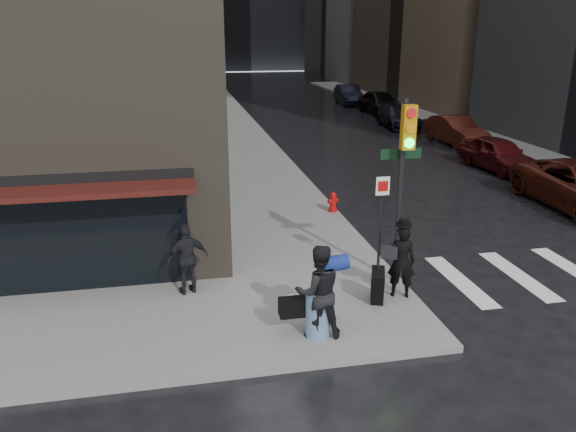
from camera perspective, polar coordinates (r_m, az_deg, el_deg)
name	(u,v)px	position (r m, az deg, el deg)	size (l,w,h in m)	color
ground	(334,313)	(12.47, 4.70, -9.84)	(140.00, 140.00, 0.00)	black
sidewalk_left	(223,120)	(38.10, -6.62, 9.63)	(4.00, 50.00, 0.15)	slate
sidewalk_right	(413,114)	(41.46, 12.59, 10.03)	(3.00, 50.00, 0.15)	slate
storefront	(0,228)	(13.63, -27.21, -1.05)	(8.40, 1.11, 2.83)	black
man_overcoat	(396,265)	(12.71, 10.96, -4.92)	(1.21, 0.85, 1.87)	black
man_jeans	(318,291)	(10.91, 3.04, -7.65)	(1.36, 0.73, 1.91)	black
man_greycoat	(187,259)	(12.86, -10.19, -4.30)	(1.06, 0.71, 1.67)	black
traffic_light	(402,168)	(12.86, 11.46, 4.77)	(1.08, 0.47, 4.32)	black
fire_hydrant	(333,203)	(18.56, 4.58, 1.35)	(0.38, 0.29, 0.66)	#B90B0B
parked_car_1	(498,154)	(26.20, 20.56, 5.93)	(1.69, 4.20, 1.43)	#3B0B0D
parked_car_2	(455,130)	(31.49, 16.62, 8.33)	(1.55, 4.45, 1.46)	#44160D
parked_car_3	(398,116)	(36.21, 11.12, 9.92)	(1.92, 4.72, 1.37)	black
parked_car_4	(380,102)	(41.78, 9.34, 11.33)	(1.95, 4.85, 1.65)	black
parked_car_5	(349,95)	(46.94, 6.18, 12.16)	(1.62, 4.63, 1.53)	black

